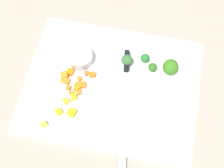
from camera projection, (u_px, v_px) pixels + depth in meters
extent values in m
plane|color=gray|center=(112.00, 87.00, 0.83)|extent=(4.00, 4.00, 0.00)
cube|color=white|center=(112.00, 86.00, 0.82)|extent=(0.47, 0.36, 0.01)
cylinder|color=#B9BBBD|center=(80.00, 57.00, 0.83)|extent=(0.07, 0.07, 0.03)
cube|color=silver|center=(123.00, 141.00, 0.76)|extent=(0.05, 0.19, 0.00)
cube|color=black|center=(127.00, 61.00, 0.84)|extent=(0.02, 0.06, 0.02)
cube|color=orange|center=(92.00, 75.00, 0.82)|extent=(0.02, 0.02, 0.01)
cube|color=orange|center=(68.00, 88.00, 0.81)|extent=(0.01, 0.01, 0.01)
cube|color=orange|center=(80.00, 79.00, 0.82)|extent=(0.02, 0.02, 0.01)
cube|color=orange|center=(77.00, 89.00, 0.81)|extent=(0.02, 0.02, 0.01)
cube|color=orange|center=(87.00, 73.00, 0.83)|extent=(0.02, 0.02, 0.01)
cube|color=orange|center=(78.00, 92.00, 0.80)|extent=(0.02, 0.02, 0.01)
cube|color=orange|center=(70.00, 72.00, 0.83)|extent=(0.02, 0.02, 0.01)
cube|color=orange|center=(78.00, 85.00, 0.81)|extent=(0.02, 0.01, 0.01)
cube|color=orange|center=(64.00, 74.00, 0.82)|extent=(0.02, 0.03, 0.02)
cube|color=orange|center=(83.00, 85.00, 0.81)|extent=(0.02, 0.02, 0.01)
cube|color=orange|center=(67.00, 82.00, 0.82)|extent=(0.01, 0.02, 0.01)
cube|color=orange|center=(71.00, 93.00, 0.80)|extent=(0.02, 0.01, 0.01)
cube|color=orange|center=(64.00, 80.00, 0.82)|extent=(0.02, 0.02, 0.01)
cube|color=yellow|center=(44.00, 124.00, 0.77)|extent=(0.02, 0.02, 0.01)
cube|color=yellow|center=(72.00, 113.00, 0.78)|extent=(0.02, 0.02, 0.02)
cube|color=yellow|center=(59.00, 112.00, 0.78)|extent=(0.02, 0.02, 0.01)
cube|color=yellow|center=(74.00, 97.00, 0.80)|extent=(0.02, 0.02, 0.01)
cube|color=yellow|center=(66.00, 101.00, 0.79)|extent=(0.02, 0.02, 0.01)
cylinder|color=#8AB35B|center=(152.00, 69.00, 0.83)|extent=(0.01, 0.01, 0.01)
sphere|color=#2A681C|center=(153.00, 67.00, 0.82)|extent=(0.02, 0.02, 0.02)
cylinder|color=#87BA5E|center=(169.00, 70.00, 0.83)|extent=(0.02, 0.02, 0.01)
sphere|color=#36751D|center=(171.00, 67.00, 0.81)|extent=(0.04, 0.04, 0.04)
cylinder|color=#8EB35C|center=(127.00, 63.00, 0.84)|extent=(0.01, 0.01, 0.01)
sphere|color=#396834|center=(127.00, 60.00, 0.83)|extent=(0.03, 0.03, 0.03)
cylinder|color=#82B16D|center=(145.00, 60.00, 0.84)|extent=(0.01, 0.01, 0.01)
sphere|color=#25732E|center=(145.00, 58.00, 0.83)|extent=(0.03, 0.03, 0.03)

